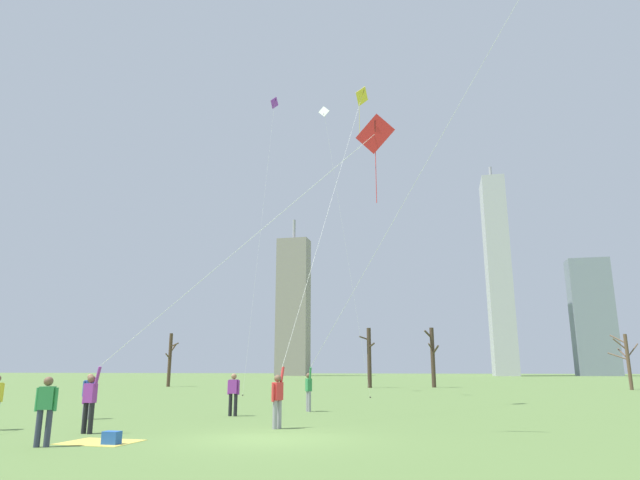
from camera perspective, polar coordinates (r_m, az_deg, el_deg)
The scene contains 17 objects.
ground_plane at distance 15.30m, azimuth -5.30°, elevation -20.13°, with size 400.00×400.00×0.00m, color #5B7A3D.
kite_flyer_far_back_blue at distance 23.12m, azimuth 1.86°, elevation -10.07°, with size 10.91×8.03×16.76m.
kite_flyer_foreground_right_yellow at distance 19.49m, azimuth -1.96°, elevation -7.55°, with size 1.83×11.16×17.13m.
kite_flyer_midfield_center_red at distance 16.94m, azimuth -17.97°, elevation -10.82°, with size 9.20×1.42×9.51m.
bystander_far_off_by_trees at distance 15.11m, azimuth -26.92°, elevation -15.43°, with size 0.48×0.30×1.62m.
bystander_strolling_midfield at distance 22.42m, azimuth -9.11°, elevation -15.54°, with size 0.51×0.22×1.62m.
bystander_watching_nearby at distance 22.53m, azimuth -23.16°, elevation -14.66°, with size 0.33×0.46×1.62m.
distant_kite_low_near_trees_white at distance 40.03m, azimuth 0.91°, elevation 10.47°, with size 3.57×0.63×20.80m.
distant_kite_high_overhead_purple at distance 47.94m, azimuth -5.03°, elevation 12.36°, with size 0.41×5.71×25.13m.
picnic_spot at distance 15.26m, azimuth -21.54°, elevation -18.96°, with size 1.87×1.49×0.31m.
bare_tree_center at distance 56.14m, azimuth 29.59°, elevation -10.82°, with size 2.44×2.03×4.85m.
bare_tree_rightmost at distance 56.45m, azimuth 11.78°, elevation -11.83°, with size 1.48×1.66×5.85m.
bare_tree_far_right_edge at distance 59.64m, azimuth -15.52°, elevation -11.95°, with size 1.24×2.59×5.42m.
bare_tree_right_of_center at distance 54.43m, azimuth 5.20°, elevation -12.12°, with size 1.60×1.99×5.74m.
skyline_squat_block at distance 146.78m, azimuth -2.84°, elevation -6.92°, with size 8.36×5.51×42.24m.
skyline_wide_slab at distance 151.43m, azimuth 18.26°, elevation -3.47°, with size 5.81×11.46×56.46m.
skyline_short_annex at distance 159.02m, azimuth 26.76°, elevation -7.19°, with size 10.13×6.09×30.14m.
Camera 1 is at (4.64, -14.47, 1.81)m, focal length 30.39 mm.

